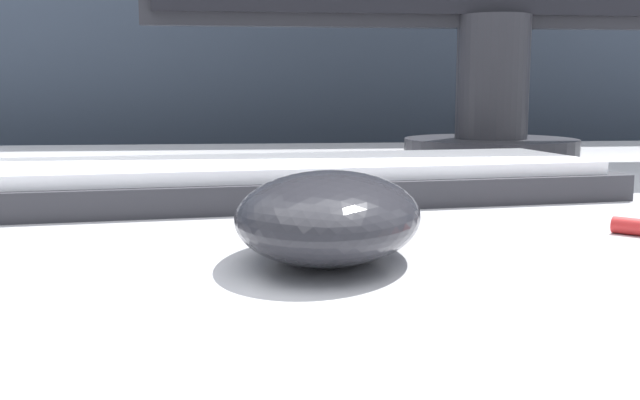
{
  "coord_description": "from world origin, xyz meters",
  "views": [
    {
      "loc": [
        -0.09,
        -0.5,
        0.79
      ],
      "look_at": [
        -0.06,
        -0.18,
        0.74
      ],
      "focal_mm": 42.0,
      "sensor_mm": 36.0,
      "label": 1
    }
  ],
  "objects": [
    {
      "name": "keyboard",
      "position": [
        -0.08,
        -0.04,
        0.73
      ],
      "size": [
        0.45,
        0.18,
        0.02
      ],
      "rotation": [
        0.0,
        0.0,
        0.12
      ],
      "color": "#28282D",
      "rests_on": "desk"
    },
    {
      "name": "partition_panel",
      "position": [
        0.0,
        0.59,
        0.58
      ],
      "size": [
        5.0,
        0.03,
        1.17
      ],
      "color": "#333D4C",
      "rests_on": "ground_plane"
    },
    {
      "name": "computer_mouse_near",
      "position": [
        -0.06,
        -0.21,
        0.74
      ],
      "size": [
        0.1,
        0.12,
        0.04
      ],
      "rotation": [
        0.0,
        0.0,
        -0.23
      ],
      "color": "#232328",
      "rests_on": "desk"
    }
  ]
}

